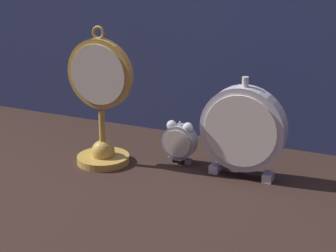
% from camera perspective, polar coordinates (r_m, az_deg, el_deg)
% --- Properties ---
extents(ground_plane, '(4.00, 4.00, 0.00)m').
position_cam_1_polar(ground_plane, '(1.17, -1.62, -5.93)').
color(ground_plane, black).
extents(pocket_watch_on_stand, '(0.15, 0.12, 0.31)m').
position_cam_1_polar(pocket_watch_on_stand, '(1.25, -6.80, 1.58)').
color(pocket_watch_on_stand, gold).
rests_on(pocket_watch_on_stand, ground_plane).
extents(alarm_clock_twin_bell, '(0.08, 0.03, 0.10)m').
position_cam_1_polar(alarm_clock_twin_bell, '(1.26, 1.18, -1.45)').
color(alarm_clock_twin_bell, gray).
rests_on(alarm_clock_twin_bell, ground_plane).
extents(mantel_clock_silver, '(0.18, 0.04, 0.22)m').
position_cam_1_polar(mantel_clock_silver, '(1.18, 7.62, -0.34)').
color(mantel_clock_silver, silver).
rests_on(mantel_clock_silver, ground_plane).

